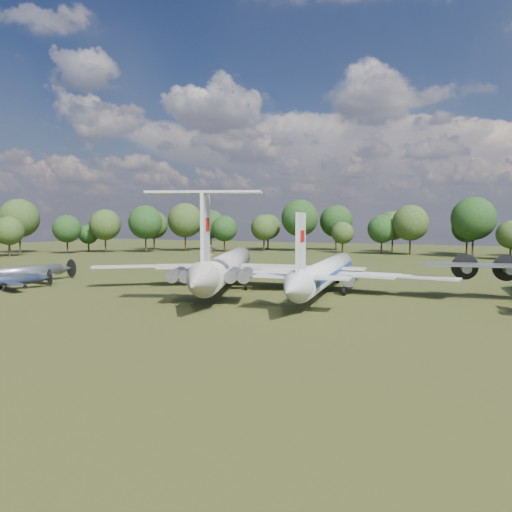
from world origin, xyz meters
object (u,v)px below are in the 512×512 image
at_px(il62_airliner, 227,271).
at_px(small_prop_northwest, 26,274).
at_px(person_on_il62, 210,253).
at_px(small_prop_west, 4,283).
at_px(tu104_jet, 325,277).

height_order(il62_airliner, small_prop_northwest, il62_airliner).
bearing_deg(person_on_il62, small_prop_west, -6.75).
relative_size(il62_airliner, person_on_il62, 26.89).
bearing_deg(small_prop_northwest, small_prop_west, -43.53).
height_order(small_prop_west, person_on_il62, person_on_il62).
bearing_deg(tu104_jet, il62_airliner, 175.57).
height_order(small_prop_west, small_prop_northwest, small_prop_northwest).
bearing_deg(il62_airliner, tu104_jet, -17.72).
relative_size(small_prop_northwest, person_on_il62, 9.23).
relative_size(tu104_jet, person_on_il62, 23.32).
distance_m(tu104_jet, person_on_il62, 16.87).
xyz_separation_m(il62_airliner, small_prop_west, (-26.22, -15.18, -1.44)).
distance_m(il62_airliner, tu104_jet, 14.18).
distance_m(il62_airliner, small_prop_west, 30.33).
height_order(tu104_jet, small_prop_west, tu104_jet).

